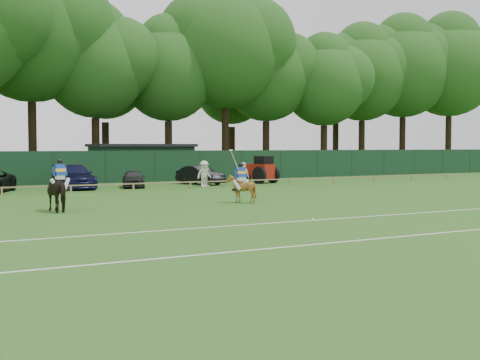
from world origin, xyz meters
TOP-DOWN VIEW (x-y plane):
  - ground at (0.00, 0.00)m, footprint 160.00×160.00m
  - horse_dark at (-6.20, 7.18)m, footprint 1.21×2.20m
  - horse_chestnut at (2.81, 7.07)m, footprint 1.22×1.36m
  - sedan_navy at (-1.82, 21.88)m, footprint 2.55×5.65m
  - hatch_grey at (2.09, 21.08)m, footprint 2.47×3.89m
  - estate_black at (7.67, 22.05)m, footprint 2.50×4.41m
  - spectator_left at (6.61, 19.21)m, footprint 1.31×0.94m
  - spectator_mid at (6.85, 19.45)m, footprint 1.14×0.81m
  - spectator_right at (9.67, 19.06)m, footprint 0.91×0.67m
  - rider_dark at (-6.19, 7.16)m, footprint 0.93×0.42m
  - rider_chestnut at (2.80, 7.05)m, footprint 0.94×0.59m
  - polo_ball at (1.49, -1.02)m, footprint 0.09×0.09m
  - pitch_lines at (0.00, -3.50)m, footprint 60.00×5.10m
  - pitch_rail at (0.00, 18.00)m, footprint 62.10×0.10m
  - perimeter_fence at (0.00, 27.00)m, footprint 92.08×0.08m
  - utility_shed at (6.00, 30.00)m, footprint 8.40×4.40m
  - tree_row at (2.00, 35.00)m, footprint 96.00×12.00m
  - tractor at (12.61, 21.37)m, footprint 2.18×2.79m

SIDE VIEW (x-z plane):
  - ground at x=0.00m, z-range 0.00..0.00m
  - tree_row at x=2.00m, z-range -10.50..10.50m
  - pitch_lines at x=0.00m, z-range 0.00..0.01m
  - polo_ball at x=1.49m, z-range 0.00..0.09m
  - pitch_rail at x=0.00m, z-range 0.20..0.70m
  - hatch_grey at x=2.09m, z-range 0.00..1.23m
  - estate_black at x=7.67m, z-range 0.00..1.38m
  - horse_chestnut at x=2.81m, z-range 0.00..1.42m
  - sedan_navy at x=-1.82m, z-range 0.00..1.60m
  - spectator_right at x=9.67m, z-range 0.00..1.70m
  - horse_dark at x=-6.20m, z-range 0.00..1.77m
  - spectator_mid at x=6.85m, z-range 0.00..1.79m
  - spectator_left at x=6.61m, z-range 0.00..1.83m
  - tractor at x=12.61m, z-range -0.06..2.03m
  - perimeter_fence at x=0.00m, z-range 0.00..2.50m
  - rider_chestnut at x=2.80m, z-range 0.36..2.41m
  - utility_shed at x=6.00m, z-range 0.02..3.06m
  - rider_dark at x=-6.19m, z-range 0.96..2.37m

